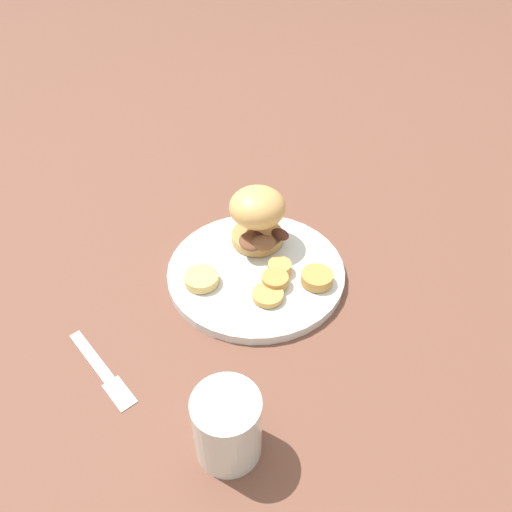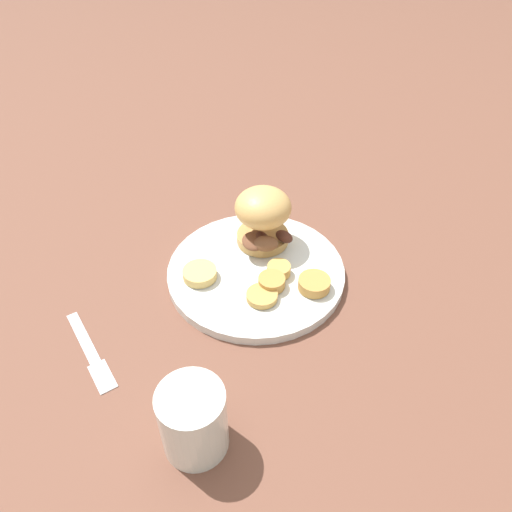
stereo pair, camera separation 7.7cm
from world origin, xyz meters
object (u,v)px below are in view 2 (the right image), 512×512
Objects in this scene: fork at (90,351)px; drinking_glass at (193,420)px; dinner_plate at (256,271)px; sandwich at (263,216)px.

drinking_glass is at bearing -151.50° from fork.
drinking_glass is (-0.23, 0.17, 0.04)m from dinner_plate.
fork is 0.21m from drinking_glass.
dinner_plate reaches higher than fork.
sandwich is 0.33m from fork.
fork is at bearing 101.26° from dinner_plate.
sandwich reaches higher than fork.
dinner_plate is at bearing -36.17° from drinking_glass.
sandwich is 1.31× the size of drinking_glass.
drinking_glass reaches higher than dinner_plate.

